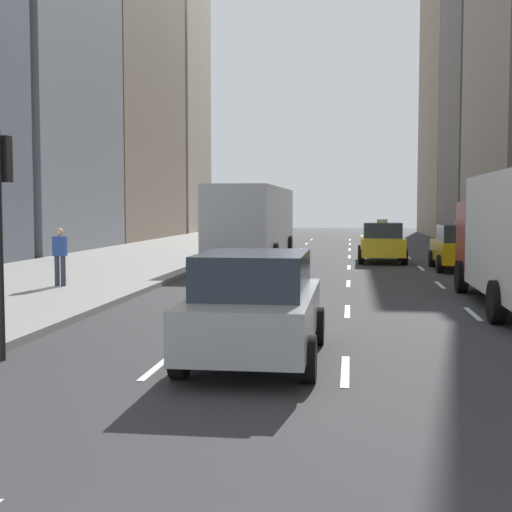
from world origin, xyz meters
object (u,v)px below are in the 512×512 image
Objects in this scene: pedestrian_far_walking at (60,254)px; traffic_light_pole at (1,206)px; city_bus at (254,221)px; sedan_black_near at (256,305)px; taxi_lead at (382,242)px; taxi_second at (461,247)px.

pedestrian_far_walking is 0.46× the size of traffic_light_pole.
sedan_black_near is at bearing -82.13° from city_bus.
city_bus reaches higher than taxi_lead.
taxi_second is at bearing -52.00° from taxi_lead.
taxi_second reaches higher than pedestrian_far_walking.
pedestrian_far_walking is (-6.75, 8.37, 0.20)m from sedan_black_near.
taxi_lead is 1.00× the size of taxi_second.
city_bus reaches higher than pedestrian_far_walking.
city_bus is 20.80m from traffic_light_pole.
city_bus reaches higher than sedan_black_near.
taxi_second reaches higher than sedan_black_near.
city_bus is 12.62m from pedestrian_far_walking.
taxi_second is 19.81m from traffic_light_pole.
traffic_light_pole reaches higher than sedan_black_near.
city_bus is (-5.61, -0.11, 0.91)m from taxi_lead.
taxi_lead is 5.69m from city_bus.
city_bus is (-2.81, 20.33, 0.92)m from sedan_black_near.
city_bus is at bearing -178.88° from taxi_lead.
pedestrian_far_walking is (-9.55, -12.08, 0.19)m from taxi_lead.
taxi_lead is 20.63m from sedan_black_near.
sedan_black_near is 10.75m from pedestrian_far_walking.
sedan_black_near is at bearing -108.38° from taxi_second.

